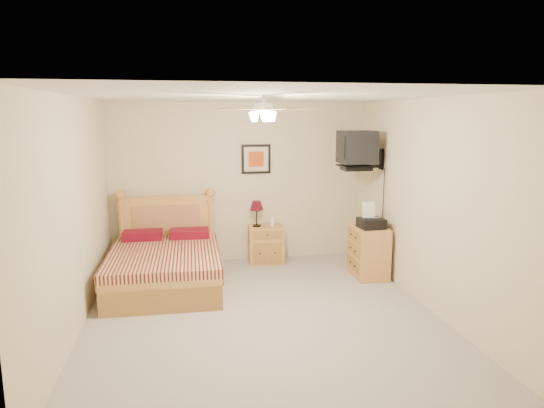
{
  "coord_description": "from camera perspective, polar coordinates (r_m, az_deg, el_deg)",
  "views": [
    {
      "loc": [
        -0.83,
        -5.3,
        2.29
      ],
      "look_at": [
        0.29,
        0.9,
        1.14
      ],
      "focal_mm": 32.0,
      "sensor_mm": 36.0,
      "label": 1
    }
  ],
  "objects": [
    {
      "name": "floor",
      "position": [
        5.83,
        -1.23,
        -12.8
      ],
      "size": [
        4.5,
        4.5,
        0.0
      ],
      "primitive_type": "plane",
      "color": "gray",
      "rests_on": "ground"
    },
    {
      "name": "dresser",
      "position": [
        7.13,
        11.31,
        -5.49
      ],
      "size": [
        0.46,
        0.64,
        0.74
      ],
      "primitive_type": "cube",
      "rotation": [
        0.0,
        0.0,
        -0.03
      ],
      "color": "#BC6E39",
      "rests_on": "ground"
    },
    {
      "name": "table_lamp",
      "position": [
        7.56,
        -1.82,
        -1.13
      ],
      "size": [
        0.24,
        0.24,
        0.41
      ],
      "primitive_type": null,
      "rotation": [
        0.0,
        0.0,
        -0.09
      ],
      "color": "#530E1A",
      "rests_on": "nightstand"
    },
    {
      "name": "magazine_lower",
      "position": [
        7.19,
        10.64,
        -2.19
      ],
      "size": [
        0.23,
        0.28,
        0.02
      ],
      "primitive_type": "imported",
      "rotation": [
        0.0,
        0.0,
        -0.28
      ],
      "color": "#B1A98F",
      "rests_on": "dresser"
    },
    {
      "name": "wall_left",
      "position": [
        5.52,
        -22.24,
        -1.31
      ],
      "size": [
        0.04,
        4.5,
        2.5
      ],
      "primitive_type": "cube",
      "color": "beige",
      "rests_on": "ground"
    },
    {
      "name": "framed_picture",
      "position": [
        7.64,
        -1.89,
        5.3
      ],
      "size": [
        0.46,
        0.04,
        0.46
      ],
      "primitive_type": "cube",
      "color": "black",
      "rests_on": "wall_back"
    },
    {
      "name": "magazine_upper",
      "position": [
        7.18,
        10.8,
        -2.03
      ],
      "size": [
        0.22,
        0.29,
        0.02
      ],
      "primitive_type": "imported",
      "rotation": [
        0.0,
        0.0,
        0.05
      ],
      "color": "gray",
      "rests_on": "magazine_lower"
    },
    {
      "name": "nightstand",
      "position": [
        7.67,
        -0.69,
        -4.76
      ],
      "size": [
        0.56,
        0.44,
        0.58
      ],
      "primitive_type": "cube",
      "rotation": [
        0.0,
        0.0,
        -0.07
      ],
      "color": "#AE743B",
      "rests_on": "ground"
    },
    {
      "name": "wall_tv",
      "position": [
        7.14,
        11.08,
        6.29
      ],
      "size": [
        0.56,
        0.46,
        0.58
      ],
      "primitive_type": null,
      "color": "black",
      "rests_on": "wall_right"
    },
    {
      "name": "wall_right",
      "position": [
        6.09,
        17.63,
        0.02
      ],
      "size": [
        0.04,
        4.5,
        2.5
      ],
      "primitive_type": "cube",
      "color": "beige",
      "rests_on": "ground"
    },
    {
      "name": "fax_machine",
      "position": [
        6.9,
        11.63,
        -1.35
      ],
      "size": [
        0.36,
        0.37,
        0.35
      ],
      "primitive_type": null,
      "rotation": [
        0.0,
        0.0,
        0.07
      ],
      "color": "black",
      "rests_on": "dresser"
    },
    {
      "name": "ceiling",
      "position": [
        5.36,
        -1.34,
        12.57
      ],
      "size": [
        4.0,
        4.5,
        0.04
      ],
      "primitive_type": "cube",
      "color": "white",
      "rests_on": "ground"
    },
    {
      "name": "wall_back",
      "position": [
        7.66,
        -3.9,
        2.52
      ],
      "size": [
        4.0,
        0.04,
        2.5
      ],
      "primitive_type": "cube",
      "color": "beige",
      "rests_on": "ground"
    },
    {
      "name": "lotion_bottle",
      "position": [
        7.55,
        0.05,
        -1.91
      ],
      "size": [
        0.1,
        0.1,
        0.21
      ],
      "primitive_type": "imported",
      "rotation": [
        0.0,
        0.0,
        -0.28
      ],
      "color": "silver",
      "rests_on": "nightstand"
    },
    {
      "name": "bed",
      "position": [
        6.64,
        -12.59,
        -4.59
      ],
      "size": [
        1.45,
        1.89,
        1.22
      ],
      "primitive_type": null,
      "rotation": [
        0.0,
        0.0,
        -0.01
      ],
      "color": "#C38A3A",
      "rests_on": "ground"
    },
    {
      "name": "wall_front",
      "position": [
        3.33,
        4.8,
        -7.97
      ],
      "size": [
        4.0,
        0.04,
        2.5
      ],
      "primitive_type": "cube",
      "color": "beige",
      "rests_on": "ground"
    },
    {
      "name": "ceiling_fan",
      "position": [
        5.16,
        -0.98,
        11.1
      ],
      "size": [
        1.14,
        1.14,
        0.28
      ],
      "primitive_type": null,
      "color": "white",
      "rests_on": "ceiling"
    }
  ]
}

